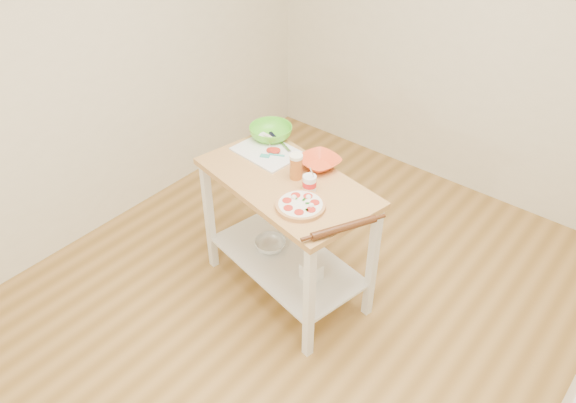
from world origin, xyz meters
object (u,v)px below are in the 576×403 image
Objects in this scene: cutting_board at (268,151)px; shelf_bin at (311,271)px; orange_bowl at (319,162)px; beer_pint at (296,166)px; pizza at (301,205)px; spatula at (271,155)px; shelf_glass_bowl at (270,245)px; knife at (277,139)px; yogurt_tub at (309,183)px; green_bowl at (271,132)px; prep_island at (287,213)px; rolling_pin at (344,228)px.

cutting_board is 3.76× the size of shelf_bin.
orange_bowl is 1.52× the size of beer_pint.
pizza is 0.54m from spatula.
beer_pint is 0.75× the size of shelf_glass_bowl.
spatula is 0.52× the size of knife.
green_bowl is at bearing 151.24° from yogurt_tub.
beer_pint is at bearing 156.73° from shelf_bin.
green_bowl is (-0.10, 0.14, 0.04)m from cutting_board.
prep_island is 0.35m from yogurt_tub.
beer_pint is 0.42× the size of rolling_pin.
knife is at bearing 137.52° from prep_island.
yogurt_tub reaches higher than rolling_pin.
yogurt_tub is (0.56, -0.31, 0.01)m from green_bowl.
spatula is 0.36× the size of rolling_pin.
orange_bowl is at bearing -5.39° from spatula.
spatula is at bearing 162.40° from yogurt_tub.
spatula is 0.20m from knife.
knife is at bearing 171.22° from orange_bowl.
knife is 1.63× the size of beer_pint.
prep_island is 0.39m from pizza.
prep_island is at bearing -55.21° from spatula.
cutting_board is at bearing 159.27° from shelf_bin.
rolling_pin is at bearing -27.59° from green_bowl.
knife is at bearing 145.28° from beer_pint.
prep_island is 7.58× the size of beer_pint.
pizza is at bearing -66.94° from orange_bowl.
beer_pint reaches higher than shelf_glass_bowl.
shelf_glass_bowl is at bearing -133.76° from orange_bowl.
cutting_board reaches higher than shelf_bin.
prep_island is 0.34m from beer_pint.
pizza is at bearing -68.79° from yogurt_tub.
orange_bowl is (-0.17, 0.40, 0.01)m from pizza.
pizza is 1.16× the size of orange_bowl.
beer_pint is at bearing -100.20° from orange_bowl.
rolling_pin is at bearing -3.15° from pizza.
orange_bowl is 0.63m from rolling_pin.
prep_island is 0.52m from knife.
orange_bowl is (0.29, 0.11, 0.01)m from spatula.
shelf_glass_bowl is (-0.69, 0.19, -0.63)m from rolling_pin.
spatula is 0.63× the size of shelf_glass_bowl.
pizza is 0.30m from beer_pint.
beer_pint is at bearing -13.95° from cutting_board.
shelf_bin is (-0.30, 0.14, -0.61)m from rolling_pin.
prep_island is 0.38m from orange_bowl.
green_bowl is (-0.45, 0.07, 0.01)m from orange_bowl.
spatula is 1.18× the size of shelf_bin.
rolling_pin is at bearing -4.43° from knife.
green_bowl reaches higher than orange_bowl.
pizza is 2.48× the size of shelf_bin.
cutting_board reaches higher than prep_island.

